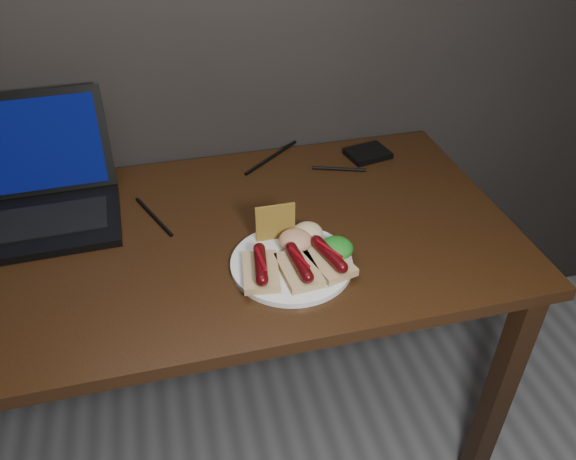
{
  "coord_description": "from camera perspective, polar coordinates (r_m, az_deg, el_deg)",
  "views": [
    {
      "loc": [
        -0.05,
        0.38,
        1.5
      ],
      "look_at": [
        0.17,
        1.27,
        0.82
      ],
      "focal_mm": 35.0,
      "sensor_mm": 36.0,
      "label": 1
    }
  ],
  "objects": [
    {
      "name": "desk",
      "position": [
        1.31,
        -8.6,
        -3.75
      ],
      "size": [
        1.4,
        0.7,
        0.75
      ],
      "color": "#311D0C",
      "rests_on": "ground"
    },
    {
      "name": "bread_sausage_left",
      "position": [
        1.11,
        -2.78,
        -3.91
      ],
      "size": [
        0.09,
        0.12,
        0.04
      ],
      "color": "tan",
      "rests_on": "plate"
    },
    {
      "name": "coleslaw_mound",
      "position": [
        1.2,
        2.01,
        -0.22
      ],
      "size": [
        0.06,
        0.06,
        0.04
      ],
      "primitive_type": "ellipsoid",
      "color": "beige",
      "rests_on": "plate"
    },
    {
      "name": "desk_cables",
      "position": [
        1.39,
        -9.33,
        3.61
      ],
      "size": [
        0.91,
        0.4,
        0.01
      ],
      "color": "black",
      "rests_on": "desk"
    },
    {
      "name": "salsa_mound",
      "position": [
        1.17,
        0.78,
        -1.06
      ],
      "size": [
        0.07,
        0.07,
        0.04
      ],
      "primitive_type": "ellipsoid",
      "color": "maroon",
      "rests_on": "plate"
    },
    {
      "name": "salad_greens",
      "position": [
        1.16,
        4.94,
        -1.84
      ],
      "size": [
        0.07,
        0.07,
        0.04
      ],
      "primitive_type": "ellipsoid",
      "color": "#125E13",
      "rests_on": "plate"
    },
    {
      "name": "plate",
      "position": [
        1.16,
        0.36,
        -3.41
      ],
      "size": [
        0.3,
        0.3,
        0.01
      ],
      "primitive_type": "cylinder",
      "rotation": [
        0.0,
        0.0,
        0.22
      ],
      "color": "silver",
      "rests_on": "desk"
    },
    {
      "name": "laptop",
      "position": [
        1.4,
        -24.39,
        3.37
      ],
      "size": [
        0.37,
        0.33,
        0.25
      ],
      "color": "black",
      "rests_on": "desk"
    },
    {
      "name": "bread_sausage_center",
      "position": [
        1.11,
        1.14,
        -3.74
      ],
      "size": [
        0.08,
        0.12,
        0.04
      ],
      "color": "tan",
      "rests_on": "plate"
    },
    {
      "name": "hard_drive",
      "position": [
        1.55,
        8.09,
        7.71
      ],
      "size": [
        0.12,
        0.1,
        0.02
      ],
      "primitive_type": "cube",
      "rotation": [
        0.0,
        0.0,
        0.2
      ],
      "color": "black",
      "rests_on": "desk"
    },
    {
      "name": "bread_sausage_right",
      "position": [
        1.14,
        4.15,
        -2.89
      ],
      "size": [
        0.1,
        0.13,
        0.04
      ],
      "color": "tan",
      "rests_on": "plate"
    },
    {
      "name": "crispbread",
      "position": [
        1.19,
        -1.3,
        0.8
      ],
      "size": [
        0.09,
        0.01,
        0.08
      ],
      "primitive_type": "cube",
      "color": "#AE892F",
      "rests_on": "plate"
    }
  ]
}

